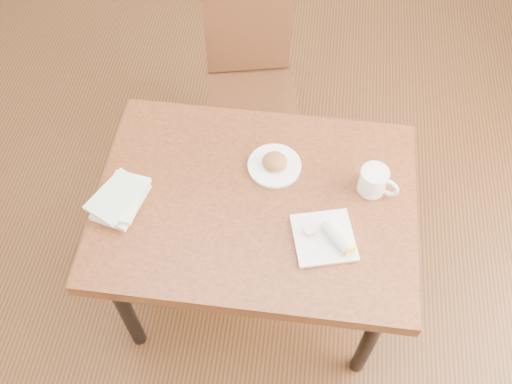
# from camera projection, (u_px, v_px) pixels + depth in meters

# --- Properties ---
(ground) EXTENTS (4.00, 5.00, 0.01)m
(ground) POSITION_uv_depth(u_px,v_px,m) (256.00, 285.00, 2.72)
(ground) COLOR #472814
(ground) RESTS_ON ground
(room_walls) EXTENTS (4.02, 5.02, 2.80)m
(room_walls) POSITION_uv_depth(u_px,v_px,m) (256.00, 0.00, 1.36)
(room_walls) COLOR silver
(room_walls) RESTS_ON ground
(table) EXTENTS (1.18, 0.86, 0.75)m
(table) POSITION_uv_depth(u_px,v_px,m) (256.00, 211.00, 2.16)
(table) COLOR brown
(table) RESTS_ON ground
(chair_far) EXTENTS (0.50, 0.50, 0.95)m
(chair_far) POSITION_uv_depth(u_px,v_px,m) (250.00, 76.00, 2.72)
(chair_far) COLOR #402012
(chair_far) RESTS_ON ground
(plate_scone) EXTENTS (0.20, 0.20, 0.06)m
(plate_scone) POSITION_uv_depth(u_px,v_px,m) (275.00, 164.00, 2.16)
(plate_scone) COLOR white
(plate_scone) RESTS_ON table
(coffee_mug) EXTENTS (0.15, 0.10, 0.10)m
(coffee_mug) POSITION_uv_depth(u_px,v_px,m) (374.00, 181.00, 2.07)
(coffee_mug) COLOR white
(coffee_mug) RESTS_ON table
(plate_burrito) EXTENTS (0.26, 0.26, 0.07)m
(plate_burrito) POSITION_uv_depth(u_px,v_px,m) (328.00, 237.00, 1.98)
(plate_burrito) COLOR white
(plate_burrito) RESTS_ON table
(book_stack) EXTENTS (0.22, 0.25, 0.06)m
(book_stack) POSITION_uv_depth(u_px,v_px,m) (121.00, 199.00, 2.06)
(book_stack) COLOR white
(book_stack) RESTS_ON table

